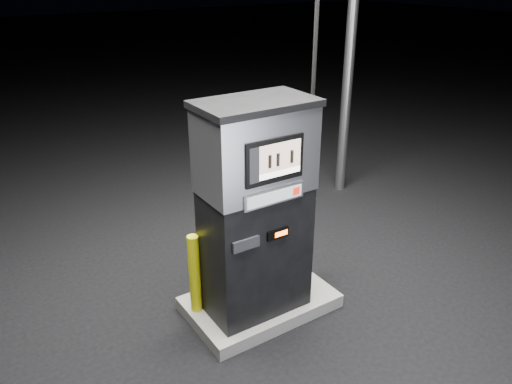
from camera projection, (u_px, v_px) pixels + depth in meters
ground at (260, 307)px, 5.63m from camera, size 80.00×80.00×0.00m
pump_island at (260, 302)px, 5.60m from camera, size 1.60×1.00×0.15m
fuel_dispenser at (256, 209)px, 4.96m from camera, size 1.24×0.68×4.70m
bollard_left at (195, 274)px, 5.18m from camera, size 0.15×0.15×0.90m
bollard_right at (303, 237)px, 5.91m from camera, size 0.12×0.12×0.88m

